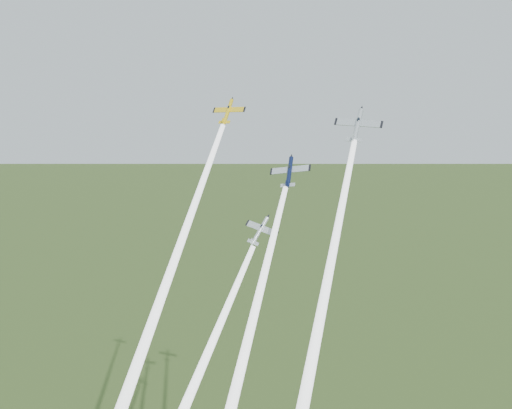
% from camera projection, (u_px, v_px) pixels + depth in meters
% --- Properties ---
extents(plane_yellow, '(7.60, 6.31, 6.35)m').
position_uv_depth(plane_yellow, '(228.00, 111.00, 121.07)').
color(plane_yellow, yellow).
extents(smoke_trail_yellow, '(11.25, 45.73, 59.23)m').
position_uv_depth(smoke_trail_yellow, '(157.00, 308.00, 105.44)').
color(smoke_trail_yellow, white).
extents(plane_navy, '(8.11, 6.57, 7.83)m').
position_uv_depth(plane_navy, '(290.00, 172.00, 114.56)').
color(plane_navy, '#0D1639').
extents(smoke_trail_navy, '(7.21, 41.30, 52.92)m').
position_uv_depth(smoke_trail_navy, '(241.00, 368.00, 99.81)').
color(smoke_trail_navy, white).
extents(plane_silver_right, '(9.24, 6.92, 7.79)m').
position_uv_depth(plane_silver_right, '(358.00, 125.00, 109.75)').
color(plane_silver_right, '#B1B9C0').
extents(smoke_trail_silver_right, '(7.18, 45.98, 59.02)m').
position_uv_depth(smoke_trail_silver_right, '(314.00, 349.00, 93.29)').
color(smoke_trail_silver_right, white).
extents(plane_silver_low, '(9.03, 6.94, 7.27)m').
position_uv_depth(plane_silver_low, '(260.00, 230.00, 113.01)').
color(plane_silver_low, '#B6BEC5').
extents(smoke_trail_silver_low, '(15.76, 33.90, 45.57)m').
position_uv_depth(smoke_trail_silver_low, '(188.00, 400.00, 102.73)').
color(smoke_trail_silver_low, white).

